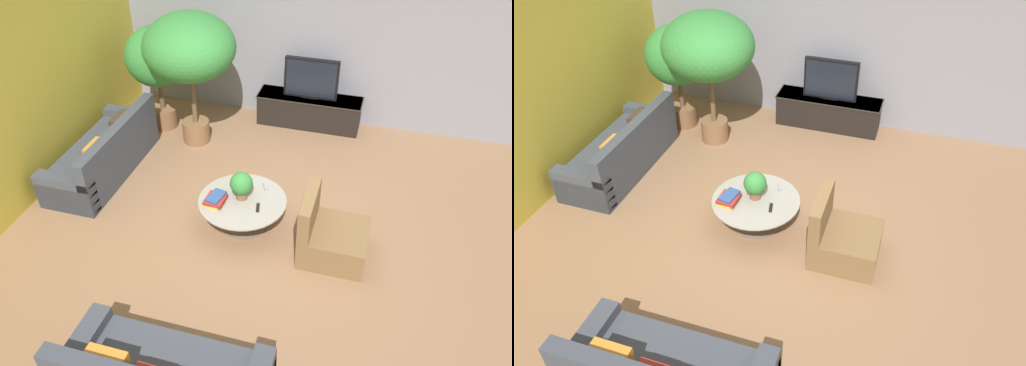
# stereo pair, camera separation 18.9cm
# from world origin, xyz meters

# --- Properties ---
(ground_plane) EXTENTS (24.00, 24.00, 0.00)m
(ground_plane) POSITION_xyz_m (0.00, 0.00, 0.00)
(ground_plane) COLOR #8C6647
(back_wall_stone) EXTENTS (7.40, 0.12, 3.00)m
(back_wall_stone) POSITION_xyz_m (0.00, 3.26, 1.50)
(back_wall_stone) COLOR gray
(back_wall_stone) RESTS_ON ground
(side_wall_left) EXTENTS (0.12, 7.40, 3.00)m
(side_wall_left) POSITION_xyz_m (-3.26, 0.20, 1.50)
(side_wall_left) COLOR gold
(side_wall_left) RESTS_ON ground
(media_console) EXTENTS (1.77, 0.50, 0.53)m
(media_console) POSITION_xyz_m (0.10, 2.94, 0.28)
(media_console) COLOR black
(media_console) RESTS_ON ground
(television) EXTENTS (0.89, 0.13, 0.68)m
(television) POSITION_xyz_m (0.10, 2.94, 0.87)
(television) COLOR black
(television) RESTS_ON media_console
(coffee_table) EXTENTS (1.14, 1.14, 0.41)m
(coffee_table) POSITION_xyz_m (-0.23, 0.15, 0.29)
(coffee_table) COLOR #756656
(coffee_table) RESTS_ON ground
(couch_by_wall) EXTENTS (0.84, 2.09, 0.84)m
(couch_by_wall) POSITION_xyz_m (-2.57, 0.74, 0.29)
(couch_by_wall) COLOR #3D424C
(couch_by_wall) RESTS_ON ground
(armchair_wicker) EXTENTS (0.80, 0.76, 0.86)m
(armchair_wicker) POSITION_xyz_m (0.94, -0.07, 0.27)
(armchair_wicker) COLOR brown
(armchair_wicker) RESTS_ON ground
(potted_palm_tall) EXTENTS (1.01, 1.01, 1.74)m
(potted_palm_tall) POSITION_xyz_m (-2.29, 2.23, 1.19)
(potted_palm_tall) COLOR brown
(potted_palm_tall) RESTS_ON ground
(potted_palm_corner) EXTENTS (1.39, 1.39, 2.12)m
(potted_palm_corner) POSITION_xyz_m (-1.58, 1.93, 1.57)
(potted_palm_corner) COLOR brown
(potted_palm_corner) RESTS_ON ground
(potted_plant_tabletop) EXTENTS (0.30, 0.30, 0.38)m
(potted_plant_tabletop) POSITION_xyz_m (-0.26, 0.20, 0.63)
(potted_plant_tabletop) COLOR brown
(potted_plant_tabletop) RESTS_ON coffee_table
(book_stack) EXTENTS (0.26, 0.34, 0.11)m
(book_stack) POSITION_xyz_m (-0.55, 0.01, 0.47)
(book_stack) COLOR gold
(book_stack) RESTS_ON coffee_table
(remote_black) EXTENTS (0.07, 0.16, 0.02)m
(remote_black) POSITION_xyz_m (0.00, 0.05, 0.42)
(remote_black) COLOR black
(remote_black) RESTS_ON coffee_table
(remote_silver) EXTENTS (0.11, 0.16, 0.02)m
(remote_silver) POSITION_xyz_m (-0.02, 0.49, 0.42)
(remote_silver) COLOR gray
(remote_silver) RESTS_ON coffee_table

